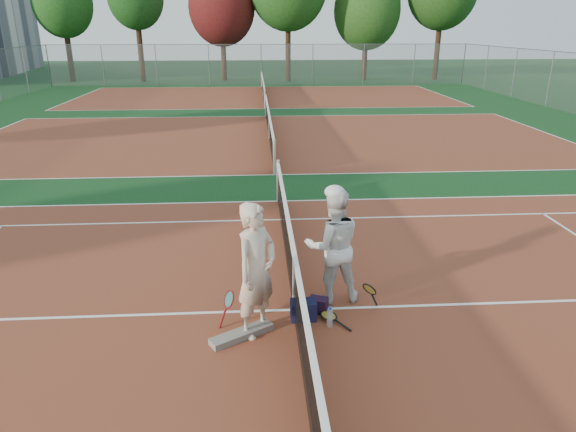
{
  "coord_description": "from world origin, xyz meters",
  "views": [
    {
      "loc": [
        -0.56,
        -7.19,
        4.29
      ],
      "look_at": [
        0.0,
        1.53,
        1.05
      ],
      "focal_mm": 32.0,
      "sensor_mm": 36.0,
      "label": 1
    }
  ],
  "objects": [
    {
      "name": "court_far_b",
      "position": [
        0.0,
        27.0,
        0.0
      ],
      "size": [
        23.77,
        10.97,
        0.01
      ],
      "primitive_type": "cube",
      "color": "brown",
      "rests_on": "ground"
    },
    {
      "name": "tree_back_0",
      "position": [
        -15.57,
        37.65,
        5.98
      ],
      "size": [
        4.62,
        4.62,
        8.67
      ],
      "color": "#382314",
      "rests_on": "ground"
    },
    {
      "name": "tree_back_4",
      "position": [
        8.8,
        37.6,
        5.49
      ],
      "size": [
        5.46,
        5.46,
        8.64
      ],
      "color": "#382314",
      "rests_on": "ground"
    },
    {
      "name": "sports_bag_purple",
      "position": [
        0.38,
        -0.07,
        0.12
      ],
      "size": [
        0.35,
        0.3,
        0.24
      ],
      "primitive_type": "cube",
      "rotation": [
        0.0,
        0.0,
        -0.38
      ],
      "color": "black",
      "rests_on": "ground"
    },
    {
      "name": "court_far_a",
      "position": [
        0.0,
        13.5,
        0.0
      ],
      "size": [
        23.77,
        10.97,
        0.01
      ],
      "primitive_type": "cube",
      "color": "brown",
      "rests_on": "ground"
    },
    {
      "name": "court_main",
      "position": [
        0.0,
        0.0,
        0.0
      ],
      "size": [
        23.77,
        10.97,
        0.01
      ],
      "primitive_type": "cube",
      "color": "brown",
      "rests_on": "ground"
    },
    {
      "name": "racket_red",
      "position": [
        -1.01,
        -0.36,
        0.28
      ],
      "size": [
        0.36,
        0.36,
        0.57
      ],
      "primitive_type": null,
      "rotation": [
        0.0,
        0.0,
        0.54
      ],
      "color": "maroon",
      "rests_on": "ground"
    },
    {
      "name": "net_far_b",
      "position": [
        0.0,
        27.0,
        0.51
      ],
      "size": [
        0.1,
        10.98,
        1.02
      ],
      "primitive_type": null,
      "color": "black",
      "rests_on": "ground"
    },
    {
      "name": "racket_spare",
      "position": [
        0.52,
        -0.31,
        0.05
      ],
      "size": [
        0.58,
        0.64,
        0.1
      ],
      "primitive_type": null,
      "rotation": [
        0.0,
        0.0,
        2.24
      ],
      "color": "black",
      "rests_on": "ground"
    },
    {
      "name": "fence_back",
      "position": [
        0.0,
        34.0,
        1.5
      ],
      "size": [
        32.0,
        0.06,
        3.0
      ],
      "primitive_type": null,
      "color": "slate",
      "rests_on": "ground"
    },
    {
      "name": "player_a",
      "position": [
        -0.59,
        -0.58,
        1.02
      ],
      "size": [
        0.85,
        0.88,
        2.03
      ],
      "primitive_type": "imported",
      "rotation": [
        0.0,
        0.0,
        0.86
      ],
      "color": "beige",
      "rests_on": "ground"
    },
    {
      "name": "water_bottle",
      "position": [
        0.5,
        -0.52,
        0.15
      ],
      "size": [
        0.09,
        0.09,
        0.3
      ],
      "primitive_type": "cylinder",
      "color": "silver",
      "rests_on": "ground"
    },
    {
      "name": "net_main",
      "position": [
        0.0,
        0.0,
        0.51
      ],
      "size": [
        0.1,
        10.98,
        1.02
      ],
      "primitive_type": null,
      "color": "black",
      "rests_on": "ground"
    },
    {
      "name": "ground",
      "position": [
        0.0,
        0.0,
        0.0
      ],
      "size": [
        130.0,
        130.0,
        0.0
      ],
      "primitive_type": "plane",
      "color": "#0E3515",
      "rests_on": "ground"
    },
    {
      "name": "player_b",
      "position": [
        0.65,
        0.34,
        0.96
      ],
      "size": [
        0.99,
        0.8,
        1.92
      ],
      "primitive_type": "imported",
      "rotation": [
        0.0,
        0.0,
        3.23
      ],
      "color": "white",
      "rests_on": "ground"
    },
    {
      "name": "sports_bag_navy",
      "position": [
        0.12,
        -0.27,
        0.15
      ],
      "size": [
        0.4,
        0.28,
        0.31
      ],
      "primitive_type": "cube",
      "rotation": [
        0.0,
        0.0,
        0.03
      ],
      "color": "black",
      "rests_on": "ground"
    },
    {
      "name": "racket_black_held",
      "position": [
        1.18,
        -0.12,
        0.26
      ],
      "size": [
        0.44,
        0.44,
        0.52
      ],
      "primitive_type": null,
      "rotation": [
        0.0,
        0.0,
        3.93
      ],
      "color": "black",
      "rests_on": "ground"
    },
    {
      "name": "net_cover_canvas",
      "position": [
        -0.82,
        -0.72,
        0.05
      ],
      "size": [
        0.95,
        0.71,
        0.1
      ],
      "primitive_type": "cube",
      "rotation": [
        0.0,
        0.0,
        0.55
      ],
      "color": "slate",
      "rests_on": "ground"
    },
    {
      "name": "net_far_a",
      "position": [
        0.0,
        13.5,
        0.51
      ],
      "size": [
        0.1,
        10.98,
        1.02
      ],
      "primitive_type": null,
      "color": "black",
      "rests_on": "ground"
    },
    {
      "name": "tree_back_maroon",
      "position": [
        -3.05,
        37.5,
        5.73
      ],
      "size": [
        5.34,
        5.34,
        8.82
      ],
      "color": "#382314",
      "rests_on": "ground"
    }
  ]
}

